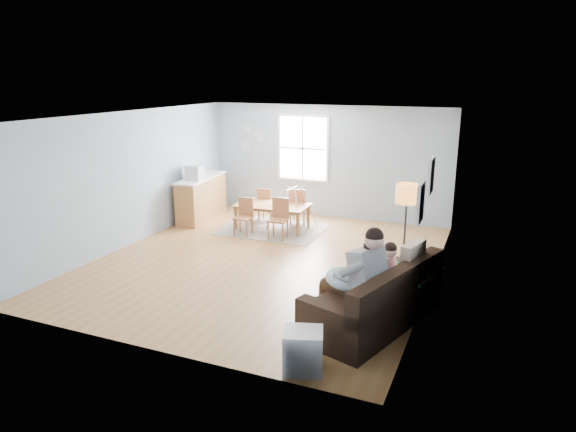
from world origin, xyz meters
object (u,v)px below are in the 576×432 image
at_px(sofa, 377,303).
at_px(counter, 202,197).
at_px(storage_cube, 302,351).
at_px(monitor, 194,173).
at_px(toddler, 382,267).
at_px(father, 357,275).
at_px(chair_se, 279,216).
at_px(dining_table, 272,217).
at_px(chair_ne, 298,205).
at_px(chair_sw, 244,215).
at_px(baby_swing, 292,210).
at_px(chair_nw, 266,203).
at_px(floor_lamp, 407,203).

xyz_separation_m(sofa, counter, (-5.21, 3.84, 0.20)).
relative_size(storage_cube, monitor, 1.46).
bearing_deg(sofa, toddler, 92.84).
bearing_deg(father, chair_se, 127.90).
xyz_separation_m(dining_table, chair_ne, (0.41, 0.57, 0.20)).
bearing_deg(chair_sw, counter, 153.56).
xyz_separation_m(storage_cube, monitor, (-4.62, 4.96, 0.94)).
distance_m(chair_ne, baby_swing, 0.31).
height_order(toddler, monitor, monitor).
distance_m(counter, monitor, 0.76).
height_order(chair_se, chair_nw, chair_se).
xyz_separation_m(sofa, chair_sw, (-3.65, 3.06, 0.12)).
relative_size(chair_sw, chair_nw, 0.99).
height_order(storage_cube, chair_nw, chair_nw).
distance_m(toddler, baby_swing, 4.68).
distance_m(chair_se, counter, 2.49).
distance_m(sofa, chair_se, 4.19).
bearing_deg(sofa, dining_table, 131.81).
relative_size(sofa, chair_nw, 3.02).
relative_size(chair_nw, monitor, 2.09).
relative_size(sofa, dining_table, 1.50).
xyz_separation_m(father, storage_cube, (-0.32, -1.21, -0.55)).
bearing_deg(chair_sw, dining_table, 55.26).
height_order(chair_ne, counter, counter).
bearing_deg(chair_se, baby_swing, 93.43).
bearing_deg(chair_sw, toddler, -37.81).
distance_m(sofa, father, 0.60).
bearing_deg(toddler, monitor, 147.70).
xyz_separation_m(sofa, chair_nw, (-3.67, 4.20, 0.13)).
height_order(sofa, floor_lamp, floor_lamp).
xyz_separation_m(floor_lamp, baby_swing, (-2.96, 2.48, -1.03)).
relative_size(dining_table, chair_sw, 2.02).
bearing_deg(storage_cube, chair_sw, 124.43).
height_order(father, chair_sw, father).
relative_size(floor_lamp, chair_nw, 2.15).
bearing_deg(storage_cube, counter, 131.31).
bearing_deg(chair_nw, counter, -166.79).
xyz_separation_m(toddler, chair_ne, (-2.83, 3.97, -0.29)).
bearing_deg(floor_lamp, chair_nw, 143.56).
xyz_separation_m(dining_table, monitor, (-1.91, -0.15, 0.91)).
bearing_deg(dining_table, floor_lamp, -35.73).
height_order(sofa, counter, counter).
xyz_separation_m(storage_cube, dining_table, (-2.71, 5.11, 0.03)).
relative_size(floor_lamp, chair_ne, 2.01).
bearing_deg(storage_cube, dining_table, 117.92).
height_order(floor_lamp, counter, floor_lamp).
height_order(toddler, floor_lamp, floor_lamp).
bearing_deg(dining_table, father, -54.41).
xyz_separation_m(toddler, baby_swing, (-2.87, 3.67, -0.36)).
distance_m(sofa, toddler, 0.51).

